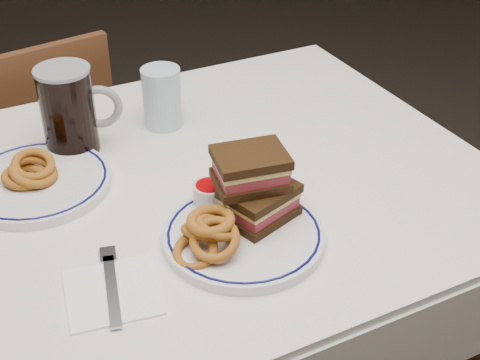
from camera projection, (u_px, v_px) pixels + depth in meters
name	position (u px, v px, depth m)	size (l,w,h in m)	color
dining_table	(146.00, 240.00, 1.22)	(1.27, 0.87, 0.75)	silver
chair_far	(40.00, 165.00, 1.81)	(0.43, 0.43, 0.81)	#4A2F17
main_plate	(244.00, 235.00, 1.05)	(0.26, 0.26, 0.02)	silver
reuben_sandwich	(255.00, 186.00, 1.05)	(0.14, 0.13, 0.12)	black
onion_rings_main	(209.00, 234.00, 1.00)	(0.11, 0.11, 0.07)	#6D350E
ketchup_ramekin	(210.00, 192.00, 1.11)	(0.06, 0.06, 0.03)	silver
beer_mug	(70.00, 110.00, 1.24)	(0.15, 0.10, 0.17)	black
water_glass	(162.00, 97.00, 1.34)	(0.08, 0.08, 0.12)	#A8C8D8
far_plate	(37.00, 182.00, 1.18)	(0.26, 0.26, 0.02)	silver
onion_rings_far	(30.00, 171.00, 1.16)	(0.10, 0.09, 0.06)	#6D350E
napkin_fork	(112.00, 290.00, 0.96)	(0.15, 0.17, 0.01)	white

